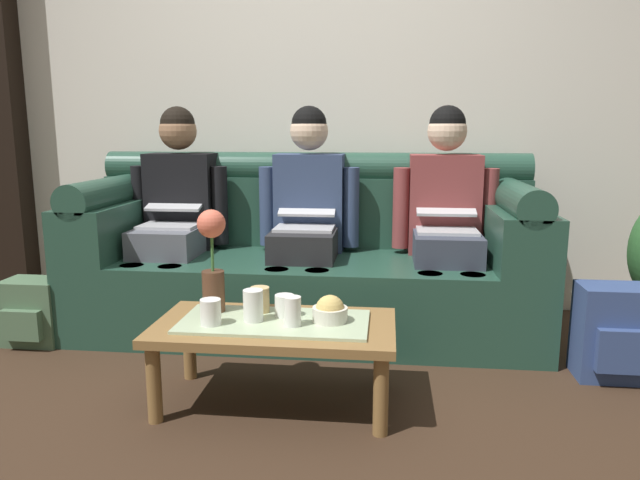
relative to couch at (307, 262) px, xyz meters
name	(u,v)px	position (x,y,z in m)	size (l,w,h in m)	color
ground_plane	(266,428)	(0.00, -1.17, -0.37)	(14.00, 14.00, 0.00)	#382619
back_wall_patterned	(318,70)	(0.00, 0.53, 1.08)	(6.00, 0.12, 2.90)	silver
timber_pillar	(3,72)	(-1.98, 0.41, 1.08)	(0.20, 0.20, 2.90)	black
couch	(307,262)	(0.00, 0.00, 0.00)	(2.46, 0.88, 0.96)	#234738
person_left	(175,209)	(-0.74, 0.00, 0.29)	(0.56, 0.67, 1.22)	#595B66
person_middle	(307,211)	(0.00, 0.00, 0.29)	(0.56, 0.67, 1.22)	#232326
person_right	(446,213)	(0.74, 0.00, 0.29)	(0.56, 0.67, 1.22)	#383D4C
coffee_table	(275,333)	(0.00, -0.97, -0.07)	(0.95, 0.51, 0.35)	olive
flower_vase	(212,257)	(-0.27, -0.88, 0.22)	(0.12, 0.12, 0.43)	brown
snack_bowl	(330,311)	(0.22, -0.96, 0.03)	(0.14, 0.14, 0.11)	silver
cup_near_left	(293,311)	(0.08, -1.03, 0.04)	(0.07, 0.07, 0.11)	white
cup_near_right	(211,312)	(-0.23, -1.05, 0.04)	(0.08, 0.08, 0.10)	white
cup_far_center	(260,299)	(-0.08, -0.87, 0.04)	(0.08, 0.08, 0.10)	#DBB77A
cup_far_left	(285,306)	(0.03, -0.91, 0.03)	(0.08, 0.08, 0.09)	white
cup_far_right	(253,305)	(-0.08, -0.99, 0.05)	(0.08, 0.08, 0.13)	white
backpack_right	(615,333)	(1.45, -0.55, -0.16)	(0.32, 0.26, 0.42)	#33477A
backpack_left	(34,312)	(-1.36, -0.44, -0.20)	(0.29, 0.25, 0.34)	#4C6B4C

